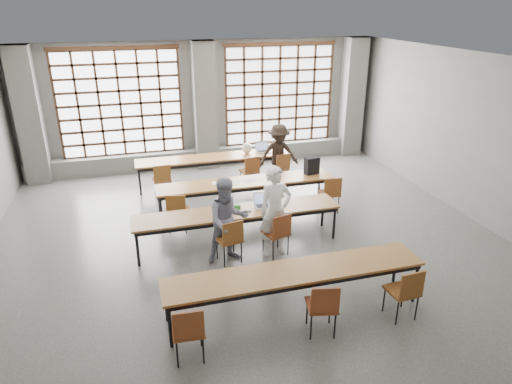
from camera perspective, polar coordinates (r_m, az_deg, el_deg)
floor at (r=8.79m, az=0.01°, el=-7.66°), size 11.00×11.00×0.00m
ceiling at (r=7.64m, az=0.01°, el=15.60°), size 11.00×11.00×0.00m
wall_back at (r=13.24m, az=-6.63°, el=10.84°), size 10.00×0.00×10.00m
wall_right at (r=10.51m, az=27.37°, el=5.29°), size 0.00×11.00×11.00m
column_left at (r=13.03m, az=-26.51°, el=8.43°), size 0.60×0.55×3.50m
column_mid at (r=12.97m, az=-6.41°, el=10.60°), size 0.60×0.55×3.50m
column_right at (r=14.39m, az=11.89°, el=11.47°), size 0.60×0.55×3.50m
window_left at (r=12.97m, az=-16.60°, el=10.49°), size 3.32×0.12×3.00m
window_right at (r=13.67m, az=2.94°, el=11.98°), size 3.32×0.12×3.00m
sill_ledge at (r=13.44m, az=-6.19°, el=4.41°), size 9.80×0.35×0.50m
desk_row_a at (r=11.90m, az=-5.28°, el=4.11°), size 4.00×0.70×0.73m
desk_row_b at (r=10.24m, az=-1.29°, el=1.04°), size 4.00×0.70×0.73m
desk_row_c at (r=8.80m, az=-2.33°, el=-2.75°), size 4.00×0.70×0.73m
desk_row_d at (r=6.98m, az=4.95°, el=-10.20°), size 4.00×0.70×0.73m
chair_back_left at (r=11.20m, az=-11.67°, el=1.81°), size 0.44×0.45×0.88m
chair_back_mid at (r=11.53m, az=-0.70°, el=2.92°), size 0.48×0.48×0.88m
chair_back_right at (r=11.76m, az=3.10°, el=3.28°), size 0.50×0.51×0.88m
chair_mid_left at (r=9.46m, az=-9.85°, el=-2.04°), size 0.51×0.52×0.88m
chair_mid_centre at (r=9.84m, az=2.03°, el=-0.70°), size 0.52×0.53×0.88m
chair_mid_right at (r=10.31m, az=9.32°, el=0.13°), size 0.45×0.45×0.88m
chair_front_left at (r=8.25m, az=-3.21°, el=-5.59°), size 0.49×0.50×0.88m
chair_front_right at (r=8.47m, az=2.80°, el=-4.80°), size 0.52×0.52×0.88m
chair_near_left at (r=6.23m, az=-8.44°, el=-16.50°), size 0.45×0.45×0.88m
chair_near_mid at (r=6.64m, az=8.37°, el=-13.66°), size 0.50×0.50×0.88m
chair_near_right at (r=7.21m, az=18.23°, el=-11.43°), size 0.44×0.45×0.88m
student_male at (r=8.42m, az=2.43°, el=-2.41°), size 0.68×0.49×1.74m
student_female at (r=8.24m, az=-3.55°, el=-3.56°), size 0.82×0.65×1.61m
student_back at (r=11.78m, az=2.85°, el=4.67°), size 1.04×0.61×1.60m
laptop_front at (r=8.97m, az=0.94°, el=-1.32°), size 0.39×0.33×0.26m
laptop_back at (r=12.26m, az=0.83°, el=5.40°), size 0.36×0.31×0.26m
mouse at (r=8.99m, az=3.58°, el=-1.61°), size 0.10×0.07×0.04m
green_box at (r=8.81m, az=-2.78°, el=-1.93°), size 0.26×0.11×0.09m
phone at (r=8.72m, az=-1.03°, el=-2.46°), size 0.14×0.07×0.01m
paper_sheet_a at (r=10.13m, az=-4.64°, el=1.14°), size 0.33×0.26×0.00m
paper_sheet_b at (r=10.10m, az=-2.86°, el=1.12°), size 0.30×0.22×0.00m
paper_sheet_c at (r=10.23m, az=-0.75°, el=1.44°), size 0.34×0.28×0.00m
backpack at (r=10.67m, az=6.99°, el=3.32°), size 0.34×0.24×0.40m
plastic_bag at (r=12.07m, az=-1.14°, el=5.51°), size 0.26×0.21×0.29m
red_pouch at (r=6.31m, az=-8.48°, el=-16.30°), size 0.21×0.12×0.06m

